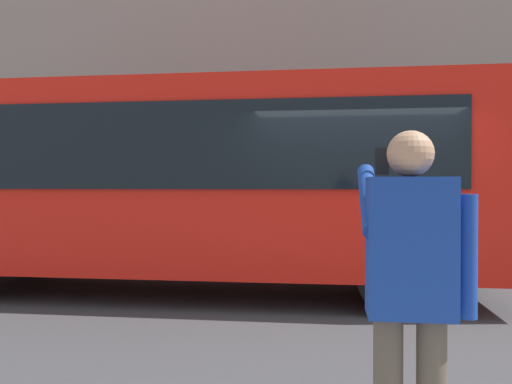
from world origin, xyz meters
TOP-DOWN VIEW (x-y plane):
  - ground_plane at (0.00, 0.00)m, footprint 60.00×60.00m
  - building_facade_far at (-0.02, -6.80)m, footprint 28.00×1.55m
  - red_bus at (2.53, -0.60)m, footprint 9.05×2.54m
  - pedestrian_photographer at (-0.02, 4.43)m, footprint 0.53×0.52m

SIDE VIEW (x-z plane):
  - ground_plane at x=0.00m, z-range 0.00..0.00m
  - pedestrian_photographer at x=-0.02m, z-range 0.29..1.99m
  - red_bus at x=2.53m, z-range 0.14..3.22m
  - building_facade_far at x=-0.02m, z-range -0.01..11.99m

